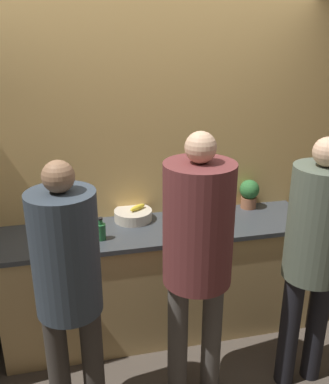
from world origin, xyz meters
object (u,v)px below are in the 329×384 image
object	(u,v)px
fruit_bowl	(133,215)
utensil_crock	(207,206)
potted_plant	(249,193)
person_center	(198,244)
person_right	(315,246)
cup_white	(299,214)
bottle_green	(101,231)
person_left	(68,277)

from	to	relation	value
fruit_bowl	utensil_crock	bearing A→B (deg)	-1.04
utensil_crock	potted_plant	world-z (taller)	potted_plant
utensil_crock	person_center	bearing A→B (deg)	-111.99
person_right	potted_plant	bearing A→B (deg)	91.56
fruit_bowl	utensil_crock	xyz separation A→B (m)	(0.59, -0.01, 0.02)
person_center	utensil_crock	world-z (taller)	person_center
person_center	potted_plant	xyz separation A→B (m)	(0.70, 0.86, -0.06)
cup_white	person_right	bearing A→B (deg)	-112.74
bottle_green	cup_white	xyz separation A→B (m)	(1.52, -0.00, -0.02)
person_center	potted_plant	distance (m)	1.11
person_center	potted_plant	world-z (taller)	person_center
person_left	fruit_bowl	bearing A→B (deg)	60.42
utensil_crock	cup_white	bearing A→B (deg)	-21.66
person_right	fruit_bowl	world-z (taller)	person_right
person_left	person_center	world-z (taller)	person_center
person_right	cup_white	bearing A→B (deg)	67.26
fruit_bowl	potted_plant	xyz separation A→B (m)	(0.96, 0.03, 0.09)
person_right	fruit_bowl	distance (m)	1.34
person_right	fruit_bowl	xyz separation A→B (m)	(-0.99, 0.91, -0.09)
fruit_bowl	cup_white	world-z (taller)	fruit_bowl
person_center	fruit_bowl	world-z (taller)	person_center
cup_white	potted_plant	size ratio (longest dim) A/B	0.38
person_center	person_right	size ratio (longest dim) A/B	1.03
fruit_bowl	potted_plant	world-z (taller)	potted_plant
person_left	utensil_crock	world-z (taller)	person_left
person_left	potted_plant	distance (m)	1.73
person_right	potted_plant	xyz separation A→B (m)	(-0.03, 0.93, -0.00)
person_left	fruit_bowl	world-z (taller)	person_left
person_center	potted_plant	size ratio (longest dim) A/B	7.46
person_left	cup_white	xyz separation A→B (m)	(1.75, 0.61, -0.06)
fruit_bowl	person_left	bearing A→B (deg)	-119.58
person_right	cup_white	xyz separation A→B (m)	(0.26, 0.63, -0.09)
fruit_bowl	potted_plant	size ratio (longest dim) A/B	1.22
person_center	fruit_bowl	size ratio (longest dim) A/B	6.11
person_center	utensil_crock	xyz separation A→B (m)	(0.33, 0.82, -0.13)
bottle_green	cup_white	distance (m)	1.52
person_left	person_right	world-z (taller)	person_right
person_left	cup_white	distance (m)	1.86
person_center	person_right	xyz separation A→B (m)	(0.73, -0.08, -0.06)
person_left	person_center	xyz separation A→B (m)	(0.76, 0.06, 0.08)
fruit_bowl	bottle_green	xyz separation A→B (m)	(-0.27, -0.27, 0.02)
person_right	bottle_green	bearing A→B (deg)	153.21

